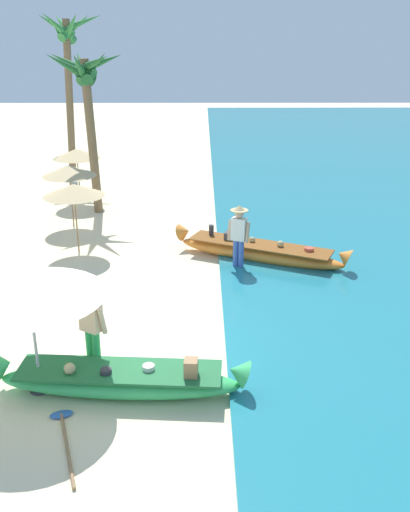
# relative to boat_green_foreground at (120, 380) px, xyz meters

# --- Properties ---
(ground_plane) EXTENTS (80.00, 80.00, 0.00)m
(ground_plane) POSITION_rel_boat_green_foreground_xyz_m (0.37, 1.41, -0.26)
(ground_plane) COLOR beige
(boat_green_foreground) EXTENTS (4.32, 1.03, 0.75)m
(boat_green_foreground) POSITION_rel_boat_green_foreground_xyz_m (0.00, 0.00, 0.00)
(boat_green_foreground) COLOR #38B760
(boat_green_foreground) RESTS_ON ground
(boat_orange_midground) EXTENTS (4.51, 2.56, 0.77)m
(boat_orange_midground) POSITION_rel_boat_green_foreground_xyz_m (2.83, 5.84, 0.01)
(boat_orange_midground) COLOR orange
(boat_orange_midground) RESTS_ON ground
(person_vendor_hatted) EXTENTS (0.58, 0.44, 1.69)m
(person_vendor_hatted) POSITION_rel_boat_green_foreground_xyz_m (2.25, 5.26, 0.72)
(person_vendor_hatted) COLOR #3D5BA8
(person_vendor_hatted) RESTS_ON ground
(person_tourist_customer) EXTENTS (0.57, 0.44, 1.66)m
(person_tourist_customer) POSITION_rel_boat_green_foreground_xyz_m (-0.52, 0.56, 0.68)
(person_tourist_customer) COLOR green
(person_tourist_customer) RESTS_ON ground
(patio_umbrella_large) EXTENTS (2.43, 2.43, 2.10)m
(patio_umbrella_large) POSITION_rel_boat_green_foreground_xyz_m (-1.36, 0.10, 1.65)
(patio_umbrella_large) COLOR #B7B7BC
(patio_umbrella_large) RESTS_ON ground
(parasol_row_0) EXTENTS (1.60, 1.60, 1.91)m
(parasol_row_0) POSITION_rel_boat_green_foreground_xyz_m (-1.99, 6.47, 1.49)
(parasol_row_0) COLOR #8E6B47
(parasol_row_0) RESTS_ON ground
(parasol_row_1) EXTENTS (1.60, 1.60, 1.91)m
(parasol_row_1) POSITION_rel_boat_green_foreground_xyz_m (-2.60, 8.70, 1.49)
(parasol_row_1) COLOR #8E6B47
(parasol_row_1) RESTS_ON ground
(parasol_row_2) EXTENTS (1.60, 1.60, 1.91)m
(parasol_row_2) POSITION_rel_boat_green_foreground_xyz_m (-2.88, 11.23, 1.49)
(parasol_row_2) COLOR #8E6B47
(parasol_row_2) RESTS_ON ground
(palm_tree_tall_inland) EXTENTS (2.48, 2.88, 6.38)m
(palm_tree_tall_inland) POSITION_rel_boat_green_foreground_xyz_m (-3.69, 14.92, 4.81)
(palm_tree_tall_inland) COLOR brown
(palm_tree_tall_inland) RESTS_ON ground
(palm_tree_leaning_seaward) EXTENTS (2.44, 2.51, 5.15)m
(palm_tree_leaning_seaward) POSITION_rel_boat_green_foreground_xyz_m (-2.22, 10.26, 3.91)
(palm_tree_leaning_seaward) COLOR brown
(palm_tree_leaning_seaward) RESTS_ON ground
(paddle) EXTENTS (0.75, 1.73, 0.05)m
(paddle) POSITION_rel_boat_green_foreground_xyz_m (-0.68, -1.12, -0.23)
(paddle) COLOR #8E6B47
(paddle) RESTS_ON ground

